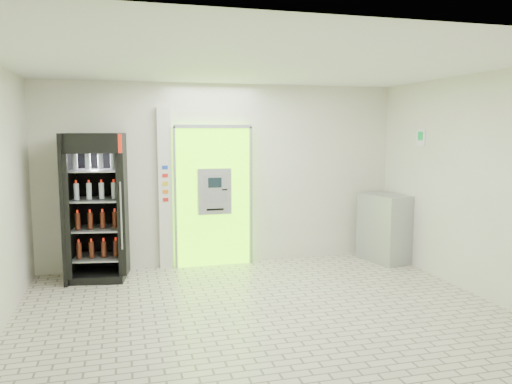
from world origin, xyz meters
name	(u,v)px	position (x,y,z in m)	size (l,w,h in m)	color
ground	(265,314)	(0.00, 0.00, 0.00)	(6.00, 6.00, 0.00)	#BEB29D
room_shell	(266,164)	(0.00, 0.00, 1.84)	(6.00, 6.00, 6.00)	silver
atm_assembly	(213,195)	(-0.20, 2.41, 1.17)	(1.30, 0.24, 2.33)	#6DF601
pillar	(165,189)	(-0.98, 2.45, 1.30)	(0.22, 0.11, 2.60)	silver
beverage_cooler	(96,210)	(-2.03, 2.13, 1.06)	(0.93, 0.88, 2.20)	black
steel_cabinet	(386,228)	(2.70, 1.90, 0.58)	(0.76, 0.97, 1.15)	#999CA0
exit_sign	(421,138)	(2.99, 1.40, 2.12)	(0.02, 0.22, 0.26)	white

